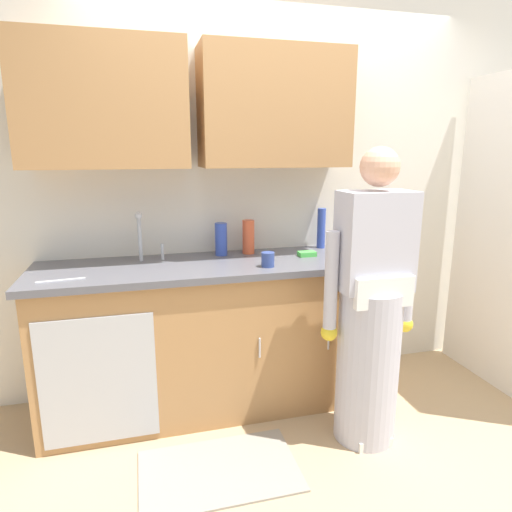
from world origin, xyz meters
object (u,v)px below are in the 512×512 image
object	(u,v)px
knife_on_counter	(61,280)
sink	(149,268)
bottle_dish_liquid	(321,228)
sponge	(307,254)
cup_by_sink	(268,260)
bottle_soap	(248,237)
person_at_sink	(370,322)
bottle_water_tall	(221,239)

from	to	relation	value
knife_on_counter	sink	bearing A→B (deg)	-163.13
bottle_dish_liquid	knife_on_counter	size ratio (longest dim) A/B	1.15
bottle_dish_liquid	knife_on_counter	distance (m)	1.68
sink	sponge	bearing A→B (deg)	0.12
cup_by_sink	sponge	bearing A→B (deg)	31.21
bottle_soap	sink	bearing A→B (deg)	-164.78
bottle_dish_liquid	sink	bearing A→B (deg)	-169.43
cup_by_sink	sink	bearing A→B (deg)	164.23
person_at_sink	bottle_water_tall	distance (m)	1.06
bottle_dish_liquid	cup_by_sink	distance (m)	0.66
sink	bottle_soap	bearing A→B (deg)	15.22
bottle_soap	sponge	bearing A→B (deg)	-26.90
sponge	cup_by_sink	bearing A→B (deg)	-148.79
bottle_water_tall	knife_on_counter	world-z (taller)	bottle_water_tall
person_at_sink	knife_on_counter	bearing A→B (deg)	166.90
sink	bottle_soap	world-z (taller)	sink
sink	bottle_water_tall	distance (m)	0.51
sponge	knife_on_counter	bearing A→B (deg)	-172.06
bottle_water_tall	sponge	bearing A→B (deg)	-17.70
bottle_water_tall	bottle_soap	bearing A→B (deg)	1.98
bottle_water_tall	cup_by_sink	distance (m)	0.42
person_at_sink	bottle_dish_liquid	size ratio (longest dim) A/B	5.89
sponge	person_at_sink	bearing A→B (deg)	-75.08
bottle_soap	cup_by_sink	size ratio (longest dim) A/B	2.57
sponge	sink	bearing A→B (deg)	-179.88
person_at_sink	bottle_water_tall	xyz separation A→B (m)	(-0.68, 0.74, 0.35)
bottle_soap	bottle_water_tall	distance (m)	0.18
bottle_water_tall	bottle_dish_liquid	world-z (taller)	bottle_dish_liquid
person_at_sink	bottle_soap	world-z (taller)	person_at_sink
sink	bottle_soap	xyz separation A→B (m)	(0.65, 0.18, 0.12)
person_at_sink	cup_by_sink	distance (m)	0.67
sink	bottle_soap	distance (m)	0.68
person_at_sink	sponge	size ratio (longest dim) A/B	14.73
bottle_soap	cup_by_sink	distance (m)	0.37
sink	cup_by_sink	size ratio (longest dim) A/B	5.83
bottle_soap	sponge	xyz separation A→B (m)	(0.34, -0.17, -0.10)
knife_on_counter	sponge	bearing A→B (deg)	-179.11
bottle_dish_liquid	cup_by_sink	world-z (taller)	bottle_dish_liquid
bottle_soap	knife_on_counter	size ratio (longest dim) A/B	0.92
person_at_sink	sponge	world-z (taller)	person_at_sink
sponge	bottle_water_tall	bearing A→B (deg)	162.30
person_at_sink	knife_on_counter	xyz separation A→B (m)	(-1.59, 0.37, 0.25)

